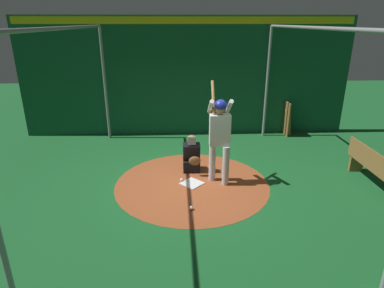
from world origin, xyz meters
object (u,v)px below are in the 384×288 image
at_px(home_plate, 192,183).
at_px(bat_rack, 286,119).
at_px(baseball_1, 191,208).
at_px(catcher, 192,157).
at_px(bench, 375,168).
at_px(batter, 220,133).
at_px(baseball_0, 182,180).

distance_m(home_plate, bat_rack, 4.62).
height_order(bat_rack, baseball_1, bat_rack).
xyz_separation_m(home_plate, catcher, (-0.67, 0.03, 0.35)).
bearing_deg(bat_rack, home_plate, -43.46).
bearing_deg(bench, home_plate, -94.56).
xyz_separation_m(bench, baseball_1, (0.76, -3.99, -0.41)).
relative_size(batter, catcher, 2.40).
bearing_deg(baseball_0, home_plate, 61.93).
height_order(batter, baseball_1, batter).
height_order(batter, bench, batter).
height_order(batter, catcher, batter).
xyz_separation_m(baseball_0, baseball_1, (1.19, 0.16, 0.00)).
relative_size(batter, bench, 1.21).
bearing_deg(bench, bat_rack, -168.22).
distance_m(batter, baseball_1, 1.73).
distance_m(baseball_0, baseball_1, 1.20).
bearing_deg(catcher, baseball_1, -2.95).
relative_size(catcher, baseball_0, 12.46).
bearing_deg(catcher, batter, 43.54).
bearing_deg(bench, baseball_0, -95.97).
distance_m(home_plate, baseball_0, 0.26).
bearing_deg(bat_rack, baseball_1, -36.19).
bearing_deg(baseball_1, baseball_0, -172.23).
height_order(home_plate, baseball_0, baseball_0).
bearing_deg(home_plate, bench, 85.44).
xyz_separation_m(batter, baseball_1, (1.14, -0.66, -1.13)).
bearing_deg(home_plate, bat_rack, 136.54).
relative_size(batter, baseball_1, 29.96).
height_order(catcher, baseball_1, catcher).
distance_m(home_plate, batter, 1.30).
xyz_separation_m(bat_rack, baseball_0, (3.22, -3.39, -0.45)).
height_order(batter, baseball_0, batter).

